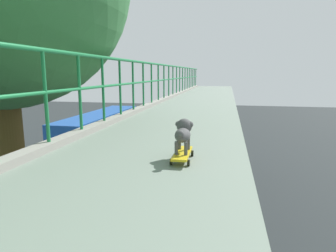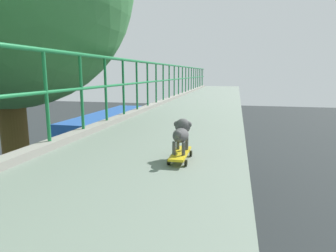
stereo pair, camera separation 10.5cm
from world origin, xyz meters
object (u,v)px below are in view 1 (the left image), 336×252
small_dog (183,132)px  toy_skateboard (182,154)px  car_red_taxi_fifth (54,225)px  city_bus (100,131)px

small_dog → toy_skateboard: bearing=-89.3°
car_red_taxi_fifth → toy_skateboard: toy_skateboard is taller
car_red_taxi_fifth → city_bus: size_ratio=0.35×
toy_skateboard → city_bus: bearing=117.1°
city_bus → toy_skateboard: (9.62, -18.81, 3.81)m
toy_skateboard → small_dog: size_ratio=1.28×
city_bus → small_dog: (9.62, -18.76, 4.04)m
toy_skateboard → car_red_taxi_fifth: bearing=132.9°
car_red_taxi_fifth → small_dog: size_ratio=9.15×
city_bus → small_dog: size_ratio=26.50×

